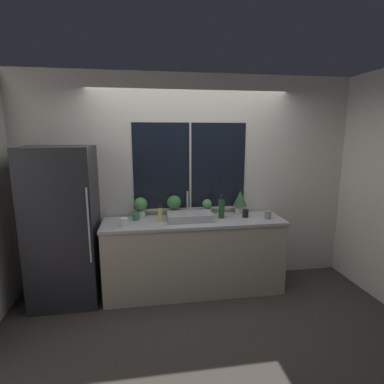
# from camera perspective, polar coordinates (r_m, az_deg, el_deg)

# --- Properties ---
(ground_plane) EXTENTS (14.00, 14.00, 0.00)m
(ground_plane) POSITION_cam_1_polar(r_m,az_deg,el_deg) (3.79, 1.15, -20.19)
(ground_plane) COLOR #38332D
(wall_back) EXTENTS (8.00, 0.09, 2.70)m
(wall_back) POSITION_cam_1_polar(r_m,az_deg,el_deg) (3.92, -0.41, 2.05)
(wall_back) COLOR silver
(wall_back) RESTS_ON ground_plane
(wall_left) EXTENTS (0.06, 7.00, 2.70)m
(wall_left) POSITION_cam_1_polar(r_m,az_deg,el_deg) (4.99, -27.59, 2.72)
(wall_left) COLOR silver
(wall_left) RESTS_ON ground_plane
(wall_right) EXTENTS (0.06, 7.00, 2.70)m
(wall_right) POSITION_cam_1_polar(r_m,az_deg,el_deg) (5.47, 21.38, 3.84)
(wall_right) COLOR silver
(wall_right) RESTS_ON ground_plane
(counter) EXTENTS (2.21, 0.60, 0.93)m
(counter) POSITION_cam_1_polar(r_m,az_deg,el_deg) (3.83, 0.41, -12.02)
(counter) COLOR #B2A893
(counter) RESTS_ON ground_plane
(refrigerator) EXTENTS (0.74, 0.70, 1.83)m
(refrigerator) POSITION_cam_1_polar(r_m,az_deg,el_deg) (3.79, -23.20, -5.95)
(refrigerator) COLOR #232328
(refrigerator) RESTS_ON ground_plane
(sink) EXTENTS (0.54, 0.38, 0.32)m
(sink) POSITION_cam_1_polar(r_m,az_deg,el_deg) (3.66, -0.44, -4.67)
(sink) COLOR #ADADB2
(sink) RESTS_ON counter
(potted_plant_far_left) EXTENTS (0.17, 0.17, 0.26)m
(potted_plant_far_left) POSITION_cam_1_polar(r_m,az_deg,el_deg) (3.80, -9.75, -2.58)
(potted_plant_far_left) COLOR silver
(potted_plant_far_left) RESTS_ON counter
(potted_plant_center_left) EXTENTS (0.18, 0.18, 0.27)m
(potted_plant_center_left) POSITION_cam_1_polar(r_m,az_deg,el_deg) (3.81, -3.44, -2.24)
(potted_plant_center_left) COLOR silver
(potted_plant_center_left) RESTS_ON counter
(potted_plant_center_right) EXTENTS (0.12, 0.12, 0.20)m
(potted_plant_center_right) POSITION_cam_1_polar(r_m,az_deg,el_deg) (3.89, 2.89, -2.86)
(potted_plant_center_right) COLOR silver
(potted_plant_center_right) RESTS_ON counter
(potted_plant_far_right) EXTENTS (0.18, 0.18, 0.30)m
(potted_plant_far_right) POSITION_cam_1_polar(r_m,az_deg,el_deg) (3.98, 9.13, -1.61)
(potted_plant_far_right) COLOR silver
(potted_plant_far_right) RESTS_ON counter
(soap_bottle) EXTENTS (0.05, 0.05, 0.21)m
(soap_bottle) POSITION_cam_1_polar(r_m,az_deg,el_deg) (3.61, -6.08, -4.28)
(soap_bottle) COLOR #DBD14C
(soap_bottle) RESTS_ON counter
(bottle_tall) EXTENTS (0.08, 0.08, 0.30)m
(bottle_tall) POSITION_cam_1_polar(r_m,az_deg,el_deg) (3.75, 5.65, -3.09)
(bottle_tall) COLOR #235128
(bottle_tall) RESTS_ON counter
(mug_black) EXTENTS (0.08, 0.08, 0.10)m
(mug_black) POSITION_cam_1_polar(r_m,az_deg,el_deg) (3.84, 10.14, -4.02)
(mug_black) COLOR black
(mug_black) RESTS_ON counter
(mug_grey) EXTENTS (0.08, 0.08, 0.10)m
(mug_grey) POSITION_cam_1_polar(r_m,az_deg,el_deg) (3.83, 14.24, -4.25)
(mug_grey) COLOR gray
(mug_grey) RESTS_ON counter
(mug_green) EXTENTS (0.08, 0.08, 0.08)m
(mug_green) POSITION_cam_1_polar(r_m,az_deg,el_deg) (3.72, -10.69, -4.67)
(mug_green) COLOR #38844C
(mug_green) RESTS_ON counter
(mug_white) EXTENTS (0.09, 0.09, 0.10)m
(mug_white) POSITION_cam_1_polar(r_m,az_deg,el_deg) (3.50, -12.84, -5.63)
(mug_white) COLOR white
(mug_white) RESTS_ON counter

